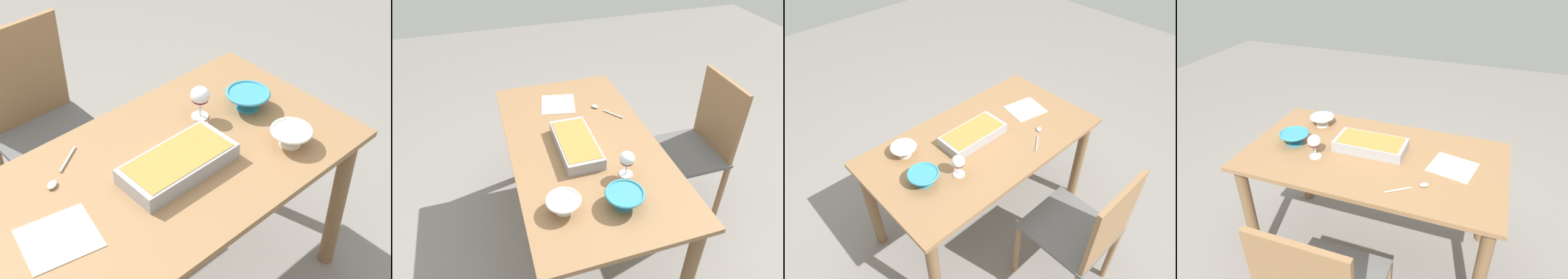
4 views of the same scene
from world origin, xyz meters
TOP-DOWN VIEW (x-y plane):
  - ground_plane at (0.00, 0.00)m, footprint 8.00×8.00m
  - dining_table at (0.00, 0.00)m, footprint 1.42×0.76m
  - wine_glass at (0.29, 0.12)m, footprint 0.07×0.07m
  - casserole_dish at (0.03, -0.05)m, footprint 0.40×0.19m
  - mixing_bowl at (0.46, 0.04)m, footprint 0.17×0.17m
  - small_bowl at (0.42, -0.21)m, footprint 0.15×0.15m
  - serving_spoon at (-0.29, 0.20)m, footprint 0.19×0.14m
  - napkin at (-0.43, -0.03)m, footprint 0.26×0.24m

SIDE VIEW (x-z plane):
  - ground_plane at x=0.00m, z-range 0.00..0.00m
  - dining_table at x=0.00m, z-range 0.24..0.97m
  - napkin at x=-0.43m, z-range 0.73..0.73m
  - serving_spoon at x=-0.29m, z-range 0.73..0.74m
  - casserole_dish at x=0.03m, z-range 0.73..0.80m
  - small_bowl at x=0.42m, z-range 0.74..0.80m
  - mixing_bowl at x=0.46m, z-range 0.74..0.81m
  - wine_glass at x=0.29m, z-range 0.75..0.89m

